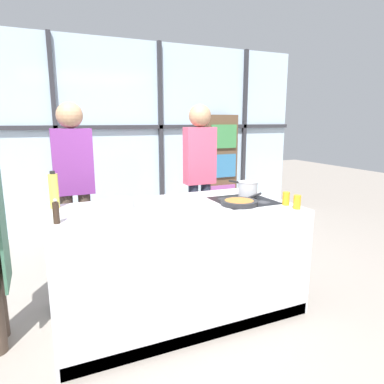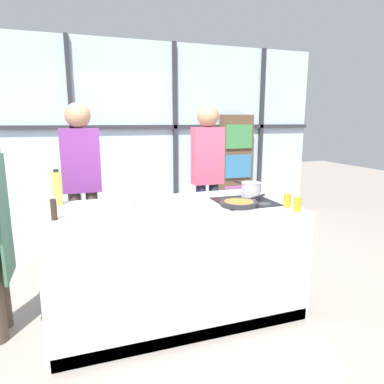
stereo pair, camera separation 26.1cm
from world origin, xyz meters
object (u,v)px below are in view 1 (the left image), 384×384
Objects in this scene: pepper_grinder at (56,212)px; mixing_bowl at (121,203)px; juice_glass_near at (297,202)px; oil_bottle at (54,191)px; spectator_far_left at (74,178)px; juice_glass_far at (286,199)px; saucepan at (248,189)px; white_plate at (132,225)px; spectator_center_left at (200,168)px; frying_pan at (240,202)px.

mixing_bowl is at bearing 26.81° from pepper_grinder.
oil_bottle is at bearing 155.38° from juice_glass_near.
spectator_far_left is 0.87m from mixing_bowl.
mixing_bowl is 1.93× the size of juice_glass_far.
saucepan is 1.73m from pepper_grinder.
white_plate is 1.37m from juice_glass_near.
juice_glass_far is at bearing 90.00° from juice_glass_near.
oil_bottle reaches higher than saucepan.
spectator_center_left is 5.81× the size of oil_bottle.
mixing_bowl is 1.46m from juice_glass_near.
saucepan is (0.24, 0.25, 0.06)m from frying_pan.
frying_pan is at bearing -134.35° from saucepan.
saucepan reaches higher than white_plate.
spectator_center_left is at bearing 33.49° from pepper_grinder.
juice_glass_far is at bearing 141.21° from spectator_far_left.
oil_bottle is at bearing 88.79° from pepper_grinder.
spectator_far_left is 1.40m from spectator_center_left.
pepper_grinder is at bearing -153.19° from mixing_bowl.
white_plate is (-1.25, -0.48, -0.07)m from saucepan.
mixing_bowl is at bearing 36.29° from spectator_center_left.
juice_glass_far is (1.84, -0.22, -0.03)m from pepper_grinder.
frying_pan is 1.69× the size of oil_bottle.
frying_pan is 1.48m from pepper_grinder.
spectator_center_left is 3.43× the size of frying_pan.
juice_glass_near and juice_glass_far have the same top height.
oil_bottle is at bearing 20.40° from spectator_center_left.
juice_glass_far is (1.61, -1.30, -0.10)m from spectator_far_left.
juice_glass_far is at bearing -25.73° from frying_pan.
white_plate is 2.31× the size of juice_glass_near.
saucepan is at bearing -9.17° from oil_bottle.
pepper_grinder is at bearing 168.82° from juice_glass_near.
spectator_far_left is 1.39m from white_plate.
spectator_center_left is 1.32m from juice_glass_far.
spectator_far_left reaches higher than oil_bottle.
pepper_grinder reaches higher than juice_glass_near.
juice_glass_near is 0.14m from juice_glass_far.
frying_pan is (-0.15, -1.12, -0.15)m from spectator_center_left.
pepper_grinder reaches higher than saucepan.
saucepan is 1.51× the size of mixing_bowl.
juice_glass_near is at bearing 138.31° from spectator_far_left.
pepper_grinder is (-0.52, -0.26, 0.04)m from mixing_bowl.
spectator_far_left reaches higher than pepper_grinder.
juice_glass_near is at bearing -90.00° from juice_glass_far.
frying_pan is at bearing 154.27° from juice_glass_far.
saucepan is at bearing 101.67° from juice_glass_near.
juice_glass_far is (1.37, 0.06, 0.05)m from white_plate.
pepper_grinder reaches higher than mixing_bowl.
pepper_grinder is at bearing 33.49° from spectator_center_left.
white_plate is 0.55m from mixing_bowl.
frying_pan is 1.04m from white_plate.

